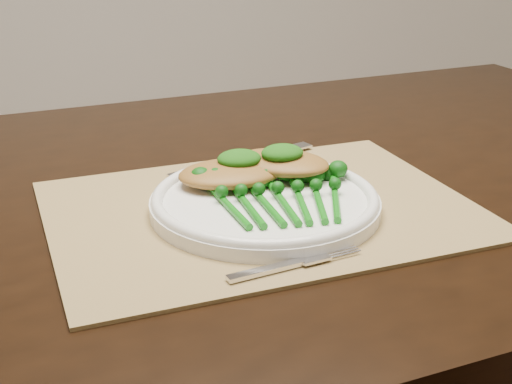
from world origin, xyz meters
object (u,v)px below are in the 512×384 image
object	(u,v)px
placemat	(261,209)
broccolini_bundle	(282,201)
dinner_plate	(265,201)
chicken_fillet_left	(230,173)

from	to	relation	value
placemat	broccolini_bundle	distance (m)	0.04
placemat	dinner_plate	world-z (taller)	dinner_plate
placemat	chicken_fillet_left	bearing A→B (deg)	113.28
dinner_plate	chicken_fillet_left	world-z (taller)	chicken_fillet_left
chicken_fillet_left	placemat	bearing A→B (deg)	-61.53
placemat	chicken_fillet_left	xyz separation A→B (m)	(-0.03, 0.05, 0.03)
placemat	dinner_plate	size ratio (longest dim) A/B	1.83
broccolini_bundle	dinner_plate	bearing A→B (deg)	125.78
chicken_fillet_left	broccolini_bundle	distance (m)	0.09
dinner_plate	chicken_fillet_left	distance (m)	0.07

